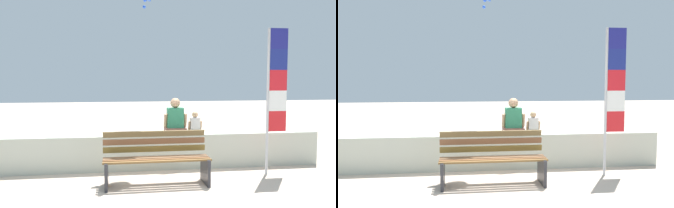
{
  "view_description": "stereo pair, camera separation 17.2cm",
  "coord_description": "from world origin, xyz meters",
  "views": [
    {
      "loc": [
        -0.63,
        -5.84,
        1.83
      ],
      "look_at": [
        0.36,
        1.05,
        1.29
      ],
      "focal_mm": 37.31,
      "sensor_mm": 36.0,
      "label": 1
    },
    {
      "loc": [
        -0.46,
        -5.86,
        1.83
      ],
      "look_at": [
        0.36,
        1.05,
        1.29
      ],
      "focal_mm": 37.31,
      "sensor_mm": 36.0,
      "label": 2
    }
  ],
  "objects": [
    {
      "name": "park_bench",
      "position": [
        0.01,
        -0.01,
        0.43
      ],
      "size": [
        1.8,
        0.62,
        0.88
      ],
      "color": "brown",
      "rests_on": "ground"
    },
    {
      "name": "person_adult",
      "position": [
        0.51,
        1.1,
        0.97
      ],
      "size": [
        0.47,
        0.34,
        0.72
      ],
      "color": "brown",
      "rests_on": "seawall_ledge"
    },
    {
      "name": "ground_plane",
      "position": [
        0.0,
        0.0,
        0.0
      ],
      "size": [
        40.0,
        40.0,
        0.0
      ],
      "primitive_type": "plane",
      "color": "#C3AD99"
    },
    {
      "name": "flag_banner",
      "position": [
        2.25,
        0.3,
        1.61
      ],
      "size": [
        0.39,
        0.05,
        2.72
      ],
      "color": "#B7B7BC",
      "rests_on": "ground"
    },
    {
      "name": "seawall_ledge",
      "position": [
        0.0,
        1.05,
        0.34
      ],
      "size": [
        6.94,
        0.46,
        0.69
      ],
      "primitive_type": "cube",
      "color": "beige",
      "rests_on": "ground"
    },
    {
      "name": "person_child",
      "position": [
        0.93,
        1.1,
        0.86
      ],
      "size": [
        0.28,
        0.21,
        0.43
      ],
      "color": "tan",
      "rests_on": "seawall_ledge"
    }
  ]
}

